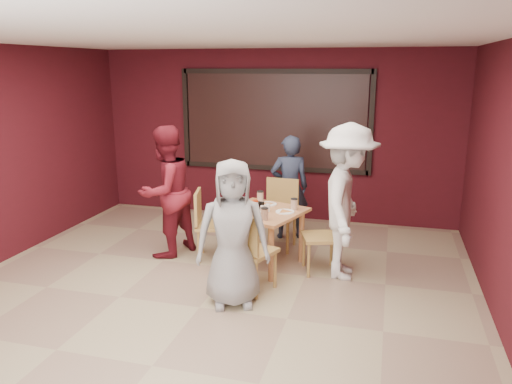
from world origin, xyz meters
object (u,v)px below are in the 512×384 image
(dining_table, at_px, (262,217))
(chair_right, at_px, (327,232))
(chair_left, at_px, (208,221))
(diner_front, at_px, (233,234))
(diner_back, at_px, (289,187))
(diner_left, at_px, (166,192))
(diner_right, at_px, (347,202))
(chair_front, at_px, (248,248))
(chair_back, at_px, (280,209))

(dining_table, distance_m, chair_right, 0.85)
(chair_left, height_order, diner_front, diner_front)
(diner_back, height_order, diner_left, diner_left)
(diner_left, bearing_deg, diner_right, 109.22)
(chair_left, relative_size, diner_left, 0.53)
(chair_left, bearing_deg, diner_left, 179.95)
(dining_table, xyz_separation_m, diner_back, (0.12, 1.16, 0.13))
(diner_back, xyz_separation_m, diner_right, (0.95, -1.22, 0.17))
(diner_right, bearing_deg, chair_right, 70.24)
(dining_table, height_order, chair_front, chair_front)
(chair_front, relative_size, diner_front, 0.59)
(diner_left, xyz_separation_m, diner_right, (2.41, -0.10, 0.06))
(dining_table, xyz_separation_m, chair_right, (0.84, 0.01, -0.13))
(chair_back, relative_size, diner_back, 0.63)
(diner_right, bearing_deg, dining_table, 84.98)
(diner_front, distance_m, diner_right, 1.54)
(diner_front, relative_size, diner_right, 0.85)
(chair_back, relative_size, chair_left, 1.04)
(chair_front, xyz_separation_m, diner_right, (1.01, 0.75, 0.41))
(chair_left, height_order, diner_right, diner_right)
(chair_back, bearing_deg, diner_front, -92.96)
(chair_back, height_order, diner_left, diner_left)
(diner_front, bearing_deg, diner_right, 24.29)
(diner_front, height_order, diner_left, diner_left)
(chair_front, xyz_separation_m, diner_back, (0.07, 1.98, 0.24))
(chair_left, bearing_deg, diner_back, 51.96)
(dining_table, height_order, diner_front, diner_front)
(chair_right, relative_size, diner_front, 0.58)
(chair_left, bearing_deg, diner_right, -3.27)
(chair_back, height_order, diner_front, diner_front)
(diner_front, xyz_separation_m, diner_left, (-1.32, 1.18, 0.09))
(diner_front, xyz_separation_m, diner_back, (0.15, 2.30, -0.02))
(chair_front, bearing_deg, diner_right, 36.52)
(chair_back, height_order, chair_right, chair_back)
(chair_left, distance_m, diner_left, 0.69)
(chair_left, height_order, diner_back, diner_back)
(chair_back, height_order, chair_left, chair_back)
(dining_table, bearing_deg, chair_left, 177.32)
(chair_front, height_order, chair_right, chair_front)
(diner_left, bearing_deg, chair_front, 80.24)
(diner_left, bearing_deg, diner_front, 69.97)
(chair_front, relative_size, diner_back, 0.61)
(chair_front, distance_m, chair_left, 1.18)
(chair_front, distance_m, chair_back, 1.56)
(chair_right, bearing_deg, dining_table, -179.43)
(diner_back, height_order, diner_right, diner_right)
(dining_table, distance_m, diner_right, 1.11)
(chair_right, xyz_separation_m, diner_back, (-0.72, 1.15, 0.26))
(chair_back, bearing_deg, diner_right, -38.94)
(chair_back, distance_m, diner_right, 1.34)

